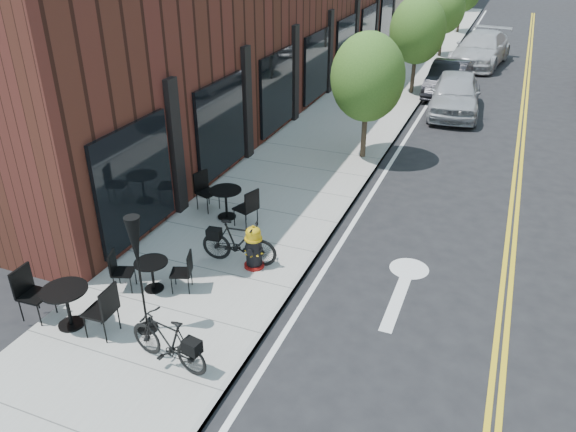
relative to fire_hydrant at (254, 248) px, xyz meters
The scene contains 16 objects.
ground 2.31m from the fire_hydrant, 61.10° to the right, with size 120.00×120.00×0.00m, color black.
sidewalk_near 8.11m from the fire_hydrant, 96.52° to the left, with size 4.00×70.00×0.12m, color #9E9B93.
building_near 13.52m from the fire_hydrant, 114.23° to the left, with size 5.00×28.00×7.00m, color #4A2217.
tree_near_a 7.34m from the fire_hydrant, 86.10° to the left, with size 2.20×2.20×3.81m.
tree_near_b 15.20m from the fire_hydrant, 88.17° to the left, with size 2.30×2.30×3.98m.
tree_near_c 23.13m from the fire_hydrant, 88.81° to the left, with size 2.10×2.10×3.67m.
fire_hydrant is the anchor object (origin of this frame).
bicycle_left 3.23m from the fire_hydrant, 90.89° to the right, with size 0.45×1.60×0.96m, color black.
bicycle_right 0.36m from the fire_hydrant, behind, with size 0.48×1.68×1.01m, color black.
bistro_set_a 2.14m from the fire_hydrant, 135.21° to the right, with size 1.58×0.92×0.84m.
bistro_set_b 3.80m from the fire_hydrant, 126.92° to the right, with size 1.92×0.86×1.03m.
bistro_set_c 2.40m from the fire_hydrant, 131.51° to the left, with size 1.87×1.03×0.99m.
patio_umbrella 3.01m from the fire_hydrant, 109.37° to the right, with size 0.37×0.37×2.30m.
parked_car_a 13.31m from the fire_hydrant, 79.22° to the left, with size 1.84×4.57×1.56m, color #A6A8AF.
parked_car_b 15.83m from the fire_hydrant, 83.18° to the left, with size 1.46×4.19×1.38m, color black.
parked_car_c 22.22m from the fire_hydrant, 83.13° to the left, with size 2.30×5.65×1.64m, color #B8B9BE.
Camera 1 is at (3.37, -7.18, 6.70)m, focal length 35.00 mm.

